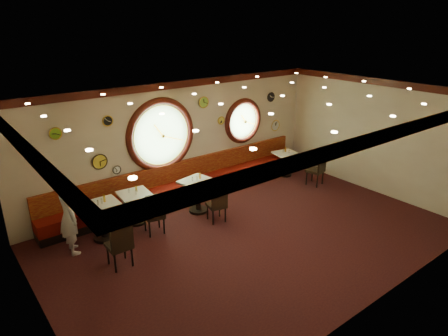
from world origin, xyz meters
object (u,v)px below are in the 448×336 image
condiment_d_salt (283,151)px  table_c (198,192)px  table_a (103,217)px  condiment_c_pepper (197,179)px  chair_c (218,201)px  waiter (69,216)px  table_d (286,161)px  chair_b (155,211)px  condiment_a_salt (98,203)px  condiment_d_bottle (285,149)px  condiment_b_salt (129,191)px  chair_a (120,240)px  condiment_a_pepper (102,201)px  condiment_d_pepper (289,151)px  condiment_a_bottle (104,198)px  condiment_c_salt (192,179)px  condiment_b_bottle (136,189)px  condiment_c_bottle (200,176)px  chair_d (319,166)px  condiment_b_pepper (136,192)px  table_b (135,204)px

condiment_d_salt → table_c: bearing=-172.1°
table_a → condiment_c_pepper: (2.46, -0.14, 0.36)m
chair_c → waiter: size_ratio=0.37×
table_d → chair_b: bearing=-171.4°
condiment_a_salt → condiment_d_bottle: size_ratio=0.62×
table_c → condiment_b_salt: 1.74m
chair_a → chair_b: (1.18, 0.76, -0.03)m
table_a → condiment_a_pepper: (0.03, 0.03, 0.38)m
condiment_d_pepper → condiment_a_bottle: 6.02m
chair_a → waiter: (-0.58, 1.21, 0.22)m
condiment_c_salt → condiment_a_bottle: (-2.23, 0.18, 0.04)m
table_d → condiment_b_bottle: bearing=179.2°
condiment_a_pepper → condiment_c_bottle: (2.56, -0.11, 0.02)m
condiment_b_salt → condiment_c_salt: 1.59m
chair_d → condiment_a_bottle: bearing=158.0°
table_a → condiment_c_pepper: condiment_c_pepper is taller
condiment_d_pepper → condiment_a_bottle: condiment_a_bottle is taller
condiment_a_salt → condiment_c_pepper: bearing=-3.6°
chair_c → condiment_b_pepper: 1.96m
condiment_d_pepper → condiment_b_bottle: (-5.14, 0.14, 0.07)m
table_b → chair_b: size_ratio=1.23×
table_b → chair_a: 1.87m
condiment_c_bottle → condiment_d_bottle: (3.54, 0.41, -0.10)m
table_d → condiment_b_pepper: bearing=-179.3°
condiment_a_salt → table_c: bearing=-4.2°
table_d → condiment_a_bottle: bearing=-178.6°
table_d → condiment_c_salt: (-3.72, -0.33, 0.43)m
table_c → condiment_d_bottle: (3.67, 0.49, 0.29)m
waiter → chair_b: bearing=-100.5°
chair_d → table_d: bearing=86.4°
condiment_d_pepper → condiment_c_bottle: 3.56m
condiment_a_salt → condiment_d_salt: size_ratio=1.04×
table_b → condiment_c_pepper: size_ratio=8.07×
chair_a → condiment_d_bottle: chair_a is taller
chair_c → condiment_d_salt: (3.54, 1.28, 0.23)m
condiment_d_bottle → condiment_a_bottle: bearing=-177.7°
chair_b → condiment_c_bottle: size_ratio=4.00×
table_b → waiter: (-1.64, -0.33, 0.35)m
chair_b → chair_d: 5.24m
condiment_a_bottle → condiment_d_bottle: 6.02m
table_b → condiment_a_pepper: 1.00m
table_d → condiment_a_pepper: condiment_a_pepper is taller
chair_c → condiment_d_pepper: (3.63, 1.12, 0.22)m
condiment_b_salt → table_d: bearing=-1.4°
condiment_c_salt → condiment_d_bottle: 3.81m
table_b → condiment_b_pepper: size_ratio=7.54×
condiment_d_salt → chair_d: bearing=-80.6°
table_b → condiment_b_bottle: condiment_b_bottle is taller
condiment_b_bottle → table_d: bearing=-0.8°
chair_d → condiment_d_pepper: size_ratio=6.76×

